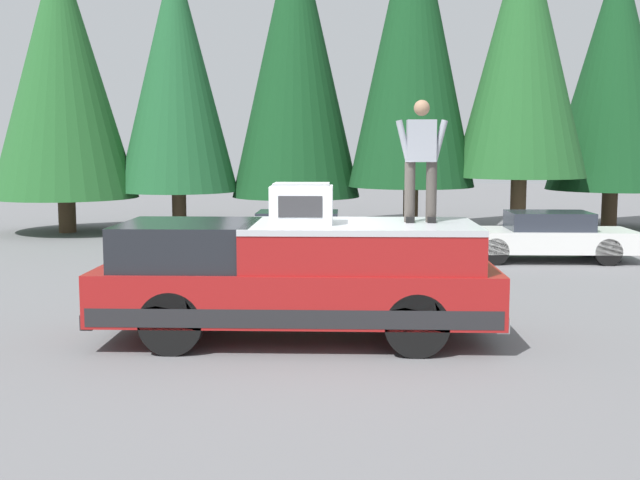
% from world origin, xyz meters
% --- Properties ---
extents(ground_plane, '(90.00, 90.00, 0.00)m').
position_xyz_m(ground_plane, '(0.00, 0.00, 0.00)').
color(ground_plane, slate).
extents(pickup_truck, '(2.01, 5.54, 1.65)m').
position_xyz_m(pickup_truck, '(-0.06, 0.34, 0.87)').
color(pickup_truck, maroon).
rests_on(pickup_truck, ground).
extents(compressor_unit, '(0.65, 0.84, 0.56)m').
position_xyz_m(compressor_unit, '(-0.20, 0.28, 1.93)').
color(compressor_unit, silver).
rests_on(compressor_unit, pickup_truck).
extents(person_on_truck_bed, '(0.29, 0.72, 1.69)m').
position_xyz_m(person_on_truck_bed, '(0.10, -1.36, 2.55)').
color(person_on_truck_bed, '#423D38').
rests_on(person_on_truck_bed, pickup_truck).
extents(parked_car_white, '(1.64, 4.10, 1.16)m').
position_xyz_m(parked_car_white, '(7.71, -5.00, 0.58)').
color(parked_car_white, white).
rests_on(parked_car_white, ground).
extents(parked_car_silver, '(1.64, 4.10, 1.16)m').
position_xyz_m(parked_car_silver, '(7.59, 0.90, 0.58)').
color(parked_car_silver, silver).
rests_on(parked_car_silver, ground).
extents(conifer_far_left, '(4.14, 4.14, 9.00)m').
position_xyz_m(conifer_far_left, '(15.09, -8.90, 5.12)').
color(conifer_far_left, '#4C3826').
rests_on(conifer_far_left, ground).
extents(conifer_left, '(3.93, 3.93, 9.45)m').
position_xyz_m(conifer_left, '(13.19, -5.53, 5.58)').
color(conifer_left, '#4C3826').
rests_on(conifer_left, ground).
extents(conifer_center_left, '(3.86, 3.86, 10.38)m').
position_xyz_m(conifer_center_left, '(13.54, -2.30, 5.89)').
color(conifer_center_left, '#4C3826').
rests_on(conifer_center_left, ground).
extents(conifer_center_right, '(4.09, 4.09, 9.97)m').
position_xyz_m(conifer_center_right, '(14.47, 1.31, 5.51)').
color(conifer_center_right, '#4C3826').
rests_on(conifer_center_right, ground).
extents(conifer_right, '(3.75, 3.75, 8.71)m').
position_xyz_m(conifer_right, '(13.94, 5.00, 4.97)').
color(conifer_right, '#4C3826').
rests_on(conifer_right, ground).
extents(conifer_far_right, '(4.43, 4.43, 8.88)m').
position_xyz_m(conifer_far_right, '(13.30, 8.38, 4.97)').
color(conifer_far_right, '#4C3826').
rests_on(conifer_far_right, ground).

